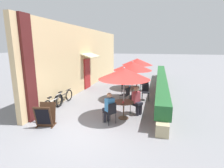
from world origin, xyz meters
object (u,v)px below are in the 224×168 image
at_px(cafe_chair_near_left, 111,111).
at_px(patio_table_far, 137,81).
at_px(coffee_cup_near, 123,102).
at_px(cafe_chair_mid_left, 126,94).
at_px(cafe_chair_near_right, 135,103).
at_px(seated_patron_near_left, 109,106).
at_px(patio_umbrella_far, 137,62).
at_px(bicycle_leaning, 54,103).
at_px(coffee_cup_mid, 130,86).
at_px(cafe_chair_mid_right, 145,91).
at_px(cafe_chair_far_left, 145,83).
at_px(patio_table_mid, 132,90).
at_px(seated_patron_near_right, 137,100).
at_px(menu_board, 45,115).
at_px(cafe_chair_mid_back, 125,88).
at_px(cafe_chair_far_back, 126,82).
at_px(patio_table_near, 124,106).
at_px(cafe_chair_far_right, 139,80).
at_px(patio_umbrella_mid, 133,66).
at_px(patio_umbrella_near, 124,74).
at_px(bicycle_second, 64,98).

relative_size(cafe_chair_near_left, patio_table_far, 1.04).
height_order(coffee_cup_near, cafe_chair_mid_left, cafe_chair_mid_left).
relative_size(cafe_chair_near_right, cafe_chair_mid_left, 1.00).
xyz_separation_m(seated_patron_near_left, patio_umbrella_far, (0.35, 5.96, 1.23)).
bearing_deg(bicycle_leaning, coffee_cup_mid, 38.17).
distance_m(cafe_chair_mid_right, cafe_chair_far_left, 2.08).
xyz_separation_m(cafe_chair_near_left, patio_table_mid, (0.33, 3.34, 0.03)).
xyz_separation_m(cafe_chair_far_left, bicycle_leaning, (-3.90, -4.88, -0.18)).
relative_size(seated_patron_near_right, menu_board, 1.45).
xyz_separation_m(cafe_chair_mid_right, cafe_chair_far_left, (-0.18, 2.07, 0.00)).
xyz_separation_m(cafe_chair_mid_back, cafe_chair_far_left, (1.09, 1.71, 0.00)).
relative_size(cafe_chair_mid_back, bicycle_leaning, 0.52).
height_order(seated_patron_near_right, cafe_chair_far_back, seated_patron_near_right).
distance_m(seated_patron_near_right, cafe_chair_far_back, 4.63).
xyz_separation_m(patio_table_far, cafe_chair_far_left, (0.63, -0.42, -0.03)).
bearing_deg(patio_table_near, patio_table_mid, 91.14).
xyz_separation_m(cafe_chair_far_left, menu_board, (-3.25, -6.40, -0.09)).
distance_m(coffee_cup_mid, cafe_chair_far_right, 3.51).
bearing_deg(patio_table_far, cafe_chair_mid_left, -92.28).
relative_size(patio_umbrella_far, cafe_chair_far_left, 2.51).
bearing_deg(cafe_chair_far_left, cafe_chair_mid_back, 97.08).
xyz_separation_m(coffee_cup_near, patio_umbrella_mid, (-0.06, 2.86, 1.14)).
height_order(patio_umbrella_mid, cafe_chair_mid_left, patio_umbrella_mid).
xyz_separation_m(coffee_cup_near, cafe_chair_far_right, (-0.08, 6.30, -0.26)).
relative_size(patio_umbrella_near, patio_umbrella_mid, 1.00).
relative_size(seated_patron_near_right, patio_table_mid, 1.50).
bearing_deg(seated_patron_near_right, cafe_chair_mid_right, -148.87).
relative_size(seated_patron_near_right, coffee_cup_near, 13.89).
bearing_deg(cafe_chair_far_right, patio_umbrella_far, 5.77).
bearing_deg(cafe_chair_near_left, patio_umbrella_far, 33.82).
distance_m(patio_umbrella_near, cafe_chair_far_right, 6.29).
relative_size(patio_table_far, patio_umbrella_far, 0.38).
height_order(seated_patron_near_left, patio_umbrella_far, patio_umbrella_far).
bearing_deg(cafe_chair_mid_back, patio_umbrella_mid, 5.77).
xyz_separation_m(patio_table_mid, cafe_chair_far_right, (-0.02, 3.44, -0.03)).
bearing_deg(bicycle_leaning, seated_patron_near_left, -12.99).
bearing_deg(cafe_chair_near_left, cafe_chair_far_left, 27.24).
bearing_deg(coffee_cup_near, patio_table_near, 92.69).
xyz_separation_m(cafe_chair_far_left, cafe_chair_far_right, (-0.58, 1.18, 0.00)).
relative_size(patio_table_near, patio_table_mid, 1.00).
height_order(patio_umbrella_near, patio_umbrella_far, same).
xyz_separation_m(patio_umbrella_near, cafe_chair_far_right, (-0.07, 6.13, -1.40)).
xyz_separation_m(seated_patron_near_left, patio_umbrella_mid, (0.42, 3.27, 1.23)).
bearing_deg(coffee_cup_near, patio_umbrella_mid, 91.23).
height_order(cafe_chair_mid_left, cafe_chair_mid_right, same).
bearing_deg(cafe_chair_mid_right, cafe_chair_mid_back, -24.23).
bearing_deg(patio_table_mid, cafe_chair_near_left, -95.70).
bearing_deg(patio_umbrella_mid, bicycle_second, -154.04).
bearing_deg(cafe_chair_near_right, patio_table_mid, -131.43).
height_order(patio_umbrella_near, menu_board, patio_umbrella_near).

